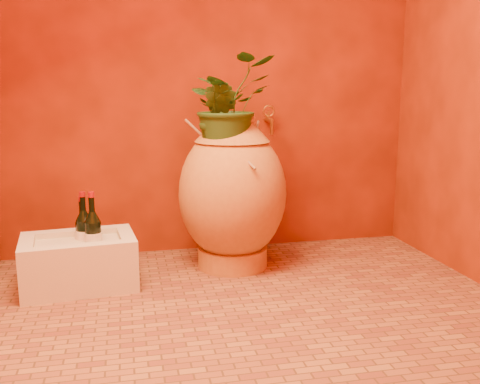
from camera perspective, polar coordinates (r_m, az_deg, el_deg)
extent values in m
plane|color=brown|center=(2.48, 0.72, -12.54)|extent=(2.50, 2.50, 0.00)
cube|color=#571904|center=(3.27, -3.27, 15.55)|extent=(2.50, 0.02, 2.50)
cylinder|color=#B17C32|center=(3.05, -0.80, -6.87)|extent=(0.50, 0.50, 0.11)
ellipsoid|color=#B17C32|center=(2.95, -0.82, -0.16)|extent=(0.77, 0.77, 0.74)
cone|color=#B17C32|center=(2.91, -0.84, 6.52)|extent=(0.53, 0.53, 0.11)
torus|color=#B17C32|center=(2.90, -0.84, 7.80)|extent=(0.32, 0.32, 0.05)
cylinder|color=olive|center=(2.85, -2.21, 4.31)|extent=(0.35, 0.21, 0.34)
cylinder|color=olive|center=(2.79, -0.75, 4.84)|extent=(0.17, 0.35, 0.20)
cylinder|color=olive|center=(2.85, 1.46, 5.30)|extent=(0.14, 0.30, 0.22)
cube|color=beige|center=(2.84, -16.78, -7.42)|extent=(0.59, 0.43, 0.23)
cube|color=beige|center=(2.95, -16.70, -4.09)|extent=(0.56, 0.13, 0.03)
cube|color=beige|center=(2.66, -17.19, -5.77)|extent=(0.56, 0.13, 0.03)
cube|color=beige|center=(2.84, -21.78, -5.03)|extent=(0.10, 0.24, 0.03)
cube|color=beige|center=(2.79, -12.01, -4.71)|extent=(0.10, 0.24, 0.03)
cylinder|color=black|center=(2.79, -15.35, -5.02)|extent=(0.08, 0.08, 0.19)
cone|color=black|center=(2.76, -15.48, -2.55)|extent=(0.08, 0.08, 0.05)
cylinder|color=black|center=(2.75, -15.55, -1.25)|extent=(0.03, 0.03, 0.08)
cylinder|color=#990E0D|center=(2.74, -15.61, -0.26)|extent=(0.03, 0.03, 0.03)
cylinder|color=silver|center=(2.79, -15.35, -5.02)|extent=(0.08, 0.08, 0.09)
cylinder|color=black|center=(2.88, -16.37, -4.82)|extent=(0.07, 0.07, 0.17)
cone|color=black|center=(2.85, -16.49, -2.68)|extent=(0.07, 0.07, 0.05)
cylinder|color=black|center=(2.84, -16.55, -1.55)|extent=(0.02, 0.02, 0.07)
cylinder|color=#990E0D|center=(2.83, -16.60, -0.70)|extent=(0.03, 0.03, 0.02)
cylinder|color=silver|center=(2.88, -16.37, -4.82)|extent=(0.08, 0.08, 0.08)
cylinder|color=black|center=(2.86, -16.23, -4.73)|extent=(0.08, 0.08, 0.19)
cone|color=black|center=(2.83, -16.36, -2.40)|extent=(0.08, 0.08, 0.05)
cylinder|color=black|center=(2.82, -16.43, -1.16)|extent=(0.03, 0.03, 0.07)
cylinder|color=#990E0D|center=(2.81, -16.48, -0.22)|extent=(0.03, 0.03, 0.03)
cylinder|color=silver|center=(2.86, -16.23, -4.73)|extent=(0.08, 0.08, 0.08)
cylinder|color=olive|center=(3.26, 3.07, 7.70)|extent=(0.02, 0.15, 0.02)
cylinder|color=olive|center=(3.20, 3.41, 6.87)|extent=(0.02, 0.02, 0.08)
torus|color=olive|center=(3.26, 3.08, 8.61)|extent=(0.07, 0.01, 0.07)
cylinder|color=olive|center=(3.26, 3.07, 8.15)|extent=(0.01, 0.01, 0.05)
imported|color=#214619|center=(2.87, -1.29, 9.34)|extent=(0.58, 0.54, 0.52)
imported|color=#214619|center=(2.82, -2.39, 7.84)|extent=(0.26, 0.25, 0.37)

